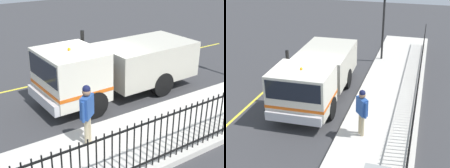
# 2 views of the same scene
# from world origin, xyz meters

# --- Properties ---
(ground_plane) EXTENTS (49.84, 49.84, 0.00)m
(ground_plane) POSITION_xyz_m (0.00, 0.00, 0.00)
(ground_plane) COLOR #38383A
(ground_plane) RESTS_ON ground
(sidewalk_slab) EXTENTS (2.90, 22.66, 0.18)m
(sidewalk_slab) POSITION_xyz_m (3.23, 0.00, 0.09)
(sidewalk_slab) COLOR beige
(sidewalk_slab) RESTS_ON ground
(lane_marking) EXTENTS (0.12, 20.39, 0.01)m
(lane_marking) POSITION_xyz_m (-2.68, 0.00, 0.00)
(lane_marking) COLOR yellow
(lane_marking) RESTS_ON ground
(work_truck) EXTENTS (2.52, 6.54, 2.50)m
(work_truck) POSITION_xyz_m (0.03, 0.59, 1.26)
(work_truck) COLOR silver
(work_truck) RESTS_ON ground
(worker_standing) EXTENTS (0.50, 0.54, 1.81)m
(worker_standing) POSITION_xyz_m (2.65, -1.93, 1.29)
(worker_standing) COLOR #264C99
(worker_standing) RESTS_ON sidewalk_slab
(iron_fence) EXTENTS (0.04, 19.29, 1.44)m
(iron_fence) POSITION_xyz_m (4.47, 0.00, 0.90)
(iron_fence) COLOR black
(iron_fence) RESTS_ON sidewalk_slab
(traffic_cone) EXTENTS (0.52, 0.52, 0.74)m
(traffic_cone) POSITION_xyz_m (-1.83, 2.74, 0.37)
(traffic_cone) COLOR orange
(traffic_cone) RESTS_ON ground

